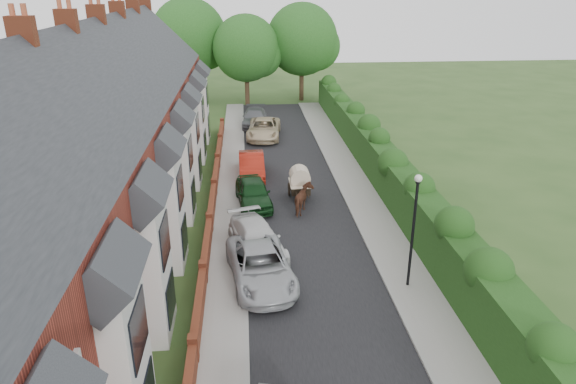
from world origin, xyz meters
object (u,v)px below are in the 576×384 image
car_grey (255,118)px  car_silver_b (261,266)px  lamppost (414,218)px  car_red (252,165)px  car_white (257,239)px  car_beige (264,129)px  car_green (253,193)px  horse (304,200)px  horse_cart (300,181)px

car_grey → car_silver_b: bearing=-86.7°
lamppost → car_red: bearing=114.3°
car_white → car_grey: 23.81m
car_red → car_grey: (0.55, 13.17, -0.03)m
car_beige → car_grey: car_beige is taller
car_green → horse: bearing=-32.0°
lamppost → car_green: size_ratio=1.13×
car_silver_b → car_beige: bearing=79.1°
car_silver_b → car_grey: (0.42, 26.37, -0.01)m
lamppost → car_red: size_ratio=1.09×
car_white → car_silver_b: bearing=-102.9°
car_silver_b → car_green: 8.37m
car_beige → horse: 15.47m
car_grey → car_red: bearing=-88.2°
car_green → horse: 3.12m
car_green → horse: size_ratio=2.37×
car_red → car_beige: 9.28m
lamppost → horse_cart: bearing=109.6°
car_green → car_beige: bearing=78.7°
car_silver_b → car_grey: size_ratio=1.05×
car_beige → horse_cart: 13.40m
horse → horse_cart: size_ratio=0.69×
horse_cart → horse: bearing=-90.0°
car_green → car_beige: size_ratio=0.81×
car_green → horse_cart: size_ratio=1.63×
car_white → car_red: 10.63m
car_silver_b → car_grey: 26.37m
lamppost → horse: size_ratio=2.67×
car_beige → car_grey: (-0.66, 3.97, -0.03)m
car_red → horse_cart: horse_cart is taller
horse → horse_cart: horse_cart is taller
lamppost → horse_cart: size_ratio=1.83×
car_silver_b → car_green: size_ratio=1.20×
car_grey → lamppost: bearing=-73.7°
lamppost → car_silver_b: lamppost is taller
car_red → car_beige: (1.22, 9.20, 0.01)m
car_green → car_red: (0.00, 4.84, 0.00)m
horse → car_beige: bearing=-67.2°
horse → car_red: bearing=-48.7°
car_silver_b → horse_cart: (2.68, 9.10, 0.40)m
horse_cart → car_silver_b: bearing=-106.4°
car_red → car_green: bearing=-90.7°
car_grey → horse_cart: bearing=-78.3°
car_silver_b → car_beige: size_ratio=0.97×
car_red → lamppost: bearing=-66.5°
car_silver_b → horse: bearing=61.0°
horse → car_grey: bearing=-66.5°
car_green → horse: (2.81, -1.35, 0.04)m
car_beige → horse: horse is taller
lamppost → car_beige: 24.10m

